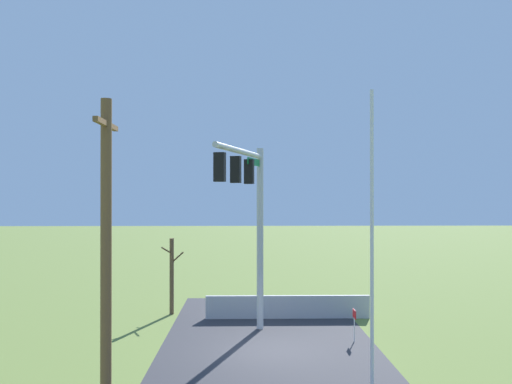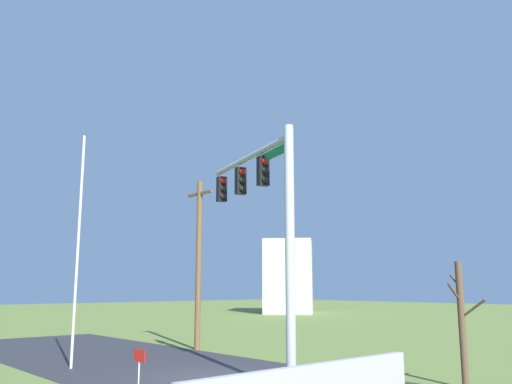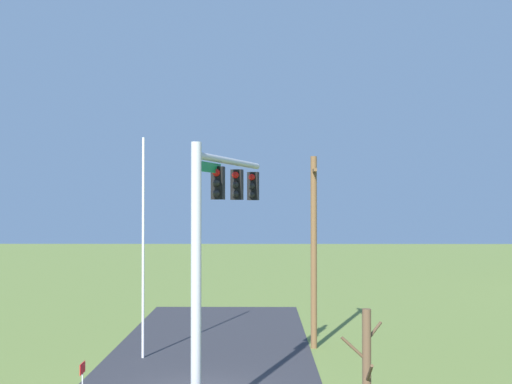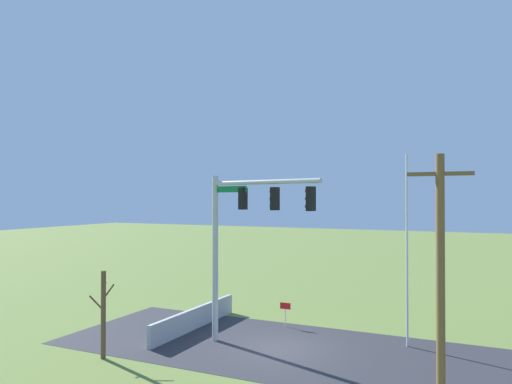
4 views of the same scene
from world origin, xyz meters
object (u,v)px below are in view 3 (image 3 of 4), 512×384
signal_mast (216,225)px  flagpole (143,247)px  utility_pole (314,248)px  open_sign (82,373)px

signal_mast → flagpole: 7.44m
utility_pole → open_sign: (7.94, -7.46, -3.20)m
flagpole → open_sign: size_ratio=6.96×
utility_pole → flagpole: bearing=-74.5°
flagpole → open_sign: (6.08, -0.75, -3.34)m
signal_mast → utility_pole: size_ratio=0.96×
signal_mast → open_sign: size_ratio=6.21×
flagpole → utility_pole: (-1.86, 6.71, -0.14)m
flagpole → utility_pole: flagpole is taller
flagpole → open_sign: bearing=-7.0°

